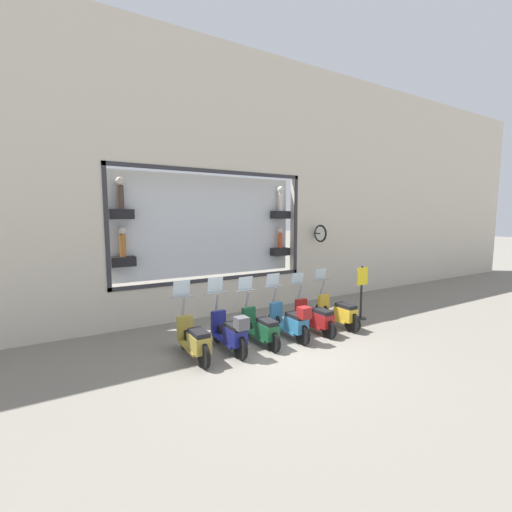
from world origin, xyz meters
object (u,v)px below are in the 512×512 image
scooter_yellow_0 (338,312)px  scooter_teal_2 (291,321)px  scooter_green_3 (261,328)px  scooter_navy_4 (231,332)px  scooter_red_1 (315,318)px  scooter_olive_5 (194,340)px  shop_sign_post (362,290)px

scooter_yellow_0 → scooter_teal_2: scooter_yellow_0 is taller
scooter_green_3 → scooter_navy_4: scooter_navy_4 is taller
scooter_red_1 → scooter_navy_4: size_ratio=0.99×
scooter_red_1 → scooter_teal_2: (-0.06, 0.89, 0.05)m
scooter_green_3 → scooter_olive_5: 1.77m
scooter_teal_2 → scooter_green_3: (0.06, 0.89, -0.05)m
scooter_yellow_0 → scooter_green_3: 2.66m
scooter_teal_2 → scooter_green_3: 0.89m
scooter_yellow_0 → scooter_teal_2: 1.78m
scooter_green_3 → shop_sign_post: size_ratio=1.06×
scooter_yellow_0 → shop_sign_post: 1.34m
scooter_yellow_0 → scooter_teal_2: bearing=92.0°
scooter_yellow_0 → scooter_olive_5: 4.43m
scooter_red_1 → scooter_green_3: 1.77m
scooter_red_1 → scooter_teal_2: scooter_teal_2 is taller
scooter_yellow_0 → scooter_red_1: size_ratio=1.01×
shop_sign_post → scooter_teal_2: bearing=96.1°
scooter_yellow_0 → scooter_navy_4: scooter_navy_4 is taller
scooter_olive_5 → scooter_green_3: bearing=-90.2°
shop_sign_post → scooter_olive_5: bearing=92.6°
scooter_red_1 → scooter_olive_5: scooter_olive_5 is taller
scooter_yellow_0 → shop_sign_post: shop_sign_post is taller
scooter_green_3 → scooter_navy_4: size_ratio=0.99×
scooter_green_3 → scooter_olive_5: (0.01, 1.77, 0.02)m
scooter_yellow_0 → scooter_green_3: size_ratio=1.01×
scooter_green_3 → shop_sign_post: (0.27, -3.89, 0.49)m
scooter_red_1 → scooter_navy_4: scooter_navy_4 is taller
scooter_navy_4 → scooter_teal_2: bearing=-90.2°
scooter_red_1 → scooter_green_3: size_ratio=1.00×
scooter_green_3 → scooter_olive_5: bearing=89.8°
scooter_yellow_0 → scooter_navy_4: 3.55m
scooter_teal_2 → shop_sign_post: (0.32, -3.01, 0.44)m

